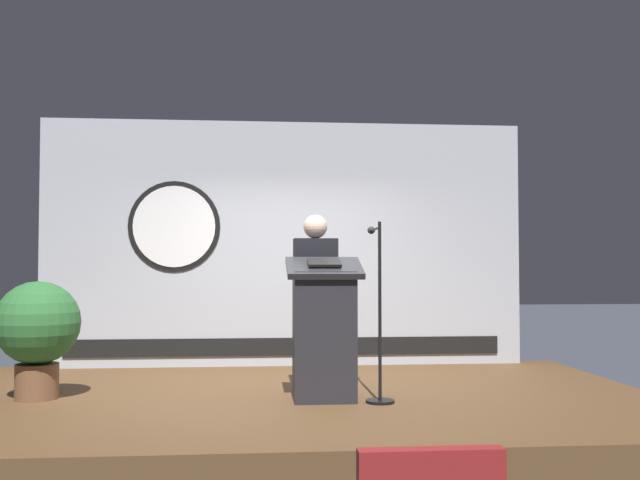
# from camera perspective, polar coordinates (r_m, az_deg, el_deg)

# --- Properties ---
(ground_plane) EXTENTS (40.00, 40.00, 0.00)m
(ground_plane) POSITION_cam_1_polar(r_m,az_deg,el_deg) (6.56, -2.13, -14.73)
(ground_plane) COLOR #383D47
(stage_platform) EXTENTS (6.40, 4.00, 0.30)m
(stage_platform) POSITION_cam_1_polar(r_m,az_deg,el_deg) (6.53, -2.13, -13.45)
(stage_platform) COLOR brown
(stage_platform) RESTS_ON ground
(banner_display) EXTENTS (5.50, 0.12, 2.80)m
(banner_display) POSITION_cam_1_polar(r_m,az_deg,el_deg) (8.25, -2.94, -0.34)
(banner_display) COLOR #B2B7C1
(banner_display) RESTS_ON stage_platform
(podium) EXTENTS (0.64, 0.49, 1.22)m
(podium) POSITION_cam_1_polar(r_m,az_deg,el_deg) (6.12, 0.33, -7.24)
(podium) COLOR #26262B
(podium) RESTS_ON stage_platform
(speaker_person) EXTENTS (0.40, 0.26, 1.61)m
(speaker_person) POSITION_cam_1_polar(r_m,az_deg,el_deg) (6.58, -0.37, -4.84)
(speaker_person) COLOR black
(speaker_person) RESTS_ON stage_platform
(microphone_stand) EXTENTS (0.24, 0.60, 1.51)m
(microphone_stand) POSITION_cam_1_polar(r_m,az_deg,el_deg) (6.10, 4.70, -7.69)
(microphone_stand) COLOR black
(microphone_stand) RESTS_ON stage_platform
(potted_plant) EXTENTS (0.71, 0.71, 1.01)m
(potted_plant) POSITION_cam_1_polar(r_m,az_deg,el_deg) (6.64, -21.56, -6.56)
(potted_plant) COLOR brown
(potted_plant) RESTS_ON stage_platform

